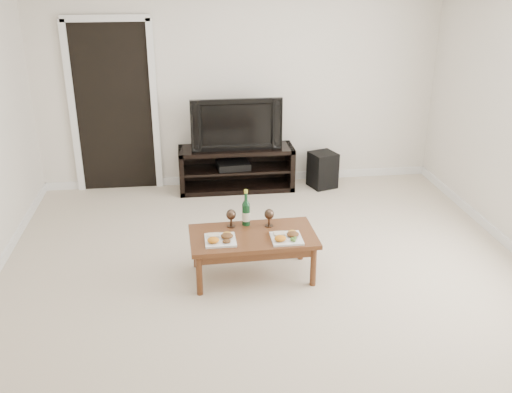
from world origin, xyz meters
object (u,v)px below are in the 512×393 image
object	(u,v)px
coffee_table	(253,255)
television	(236,123)
media_console	(236,168)
subwoofer	(323,170)

from	to	relation	value
coffee_table	television	bearing A→B (deg)	88.55
television	media_console	bearing A→B (deg)	0.00
television	subwoofer	size ratio (longest dim) A/B	2.44
subwoofer	coffee_table	distance (m)	2.42
media_console	subwoofer	size ratio (longest dim) A/B	3.15
subwoofer	coffee_table	bearing A→B (deg)	-136.99
subwoofer	coffee_table	world-z (taller)	subwoofer
media_console	coffee_table	size ratio (longest dim) A/B	1.27
subwoofer	coffee_table	size ratio (longest dim) A/B	0.40
television	subwoofer	bearing A→B (deg)	-3.35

